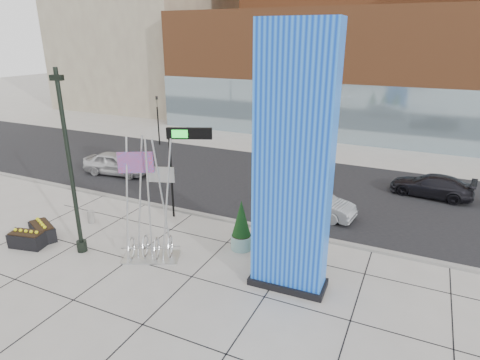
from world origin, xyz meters
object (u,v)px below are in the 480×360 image
at_px(concrete_bollard, 91,217).
at_px(car_white_west, 116,164).
at_px(blue_pylon, 293,171).
at_px(overhead_street_sign, 183,143).
at_px(car_silver_mid, 316,203).
at_px(lamp_post, 72,183).
at_px(public_art_sculpture, 150,228).

distance_m(concrete_bollard, car_white_west, 7.49).
height_order(blue_pylon, car_white_west, blue_pylon).
distance_m(overhead_street_sign, car_silver_mid, 7.35).
relative_size(lamp_post, concrete_bollard, 12.14).
xyz_separation_m(lamp_post, public_art_sculpture, (3.06, 0.79, -1.77)).
bearing_deg(car_white_west, public_art_sculpture, -139.70).
xyz_separation_m(public_art_sculpture, overhead_street_sign, (-0.69, 3.82, 2.61)).
height_order(blue_pylon, car_silver_mid, blue_pylon).
bearing_deg(car_silver_mid, public_art_sculpture, 152.26).
distance_m(public_art_sculpture, car_silver_mid, 8.67).
xyz_separation_m(blue_pylon, public_art_sculpture, (-5.74, -0.57, -3.11)).
relative_size(public_art_sculpture, concrete_bollard, 8.25).
height_order(public_art_sculpture, concrete_bollard, public_art_sculpture).
distance_m(lamp_post, car_white_west, 10.58).
bearing_deg(blue_pylon, overhead_street_sign, 151.27).
relative_size(blue_pylon, public_art_sculpture, 1.78).
height_order(concrete_bollard, car_white_west, car_white_west).
xyz_separation_m(car_white_west, car_silver_mid, (13.73, -0.83, -0.08)).
relative_size(blue_pylon, car_silver_mid, 2.31).
xyz_separation_m(concrete_bollard, car_silver_mid, (9.80, 5.53, 0.35)).
relative_size(blue_pylon, lamp_post, 1.21).
bearing_deg(concrete_bollard, car_silver_mid, 29.44).
height_order(lamp_post, car_silver_mid, lamp_post).
bearing_deg(blue_pylon, lamp_post, -173.13).
bearing_deg(car_white_west, concrete_bollard, -155.90).
xyz_separation_m(public_art_sculpture, car_silver_mid, (5.04, 7.02, -0.70)).
xyz_separation_m(lamp_post, car_white_west, (-5.63, 8.64, -2.39)).
bearing_deg(lamp_post, public_art_sculpture, 14.47).
bearing_deg(blue_pylon, public_art_sculpture, -176.26).
distance_m(blue_pylon, car_silver_mid, 7.53).
bearing_deg(blue_pylon, car_silver_mid, 94.37).
bearing_deg(concrete_bollard, overhead_street_sign, 29.86).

